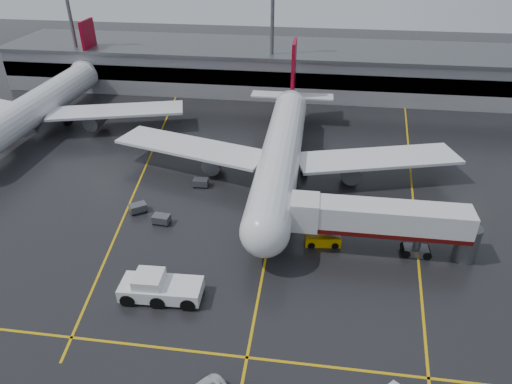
# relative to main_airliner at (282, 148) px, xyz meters

# --- Properties ---
(ground) EXTENTS (220.00, 220.00, 0.00)m
(ground) POSITION_rel_main_airliner_xyz_m (0.00, -9.70, -4.21)
(ground) COLOR black
(ground) RESTS_ON ground
(apron_line_centre) EXTENTS (0.25, 90.00, 0.02)m
(apron_line_centre) POSITION_rel_main_airliner_xyz_m (0.00, -9.70, -4.20)
(apron_line_centre) COLOR gold
(apron_line_centre) RESTS_ON ground
(apron_line_stop) EXTENTS (60.00, 0.25, 0.02)m
(apron_line_stop) POSITION_rel_main_airliner_xyz_m (0.00, -31.70, -4.20)
(apron_line_stop) COLOR gold
(apron_line_stop) RESTS_ON ground
(apron_line_left) EXTENTS (9.99, 69.35, 0.02)m
(apron_line_left) POSITION_rel_main_airliner_xyz_m (-20.00, 0.30, -4.20)
(apron_line_left) COLOR gold
(apron_line_left) RESTS_ON ground
(apron_line_right) EXTENTS (7.57, 69.64, 0.02)m
(apron_line_right) POSITION_rel_main_airliner_xyz_m (18.00, 0.30, -4.20)
(apron_line_right) COLOR gold
(apron_line_right) RESTS_ON ground
(terminal) EXTENTS (122.00, 19.00, 8.60)m
(terminal) POSITION_rel_main_airliner_xyz_m (0.00, 38.23, 0.11)
(terminal) COLOR gray
(terminal) RESTS_ON ground
(light_mast_left) EXTENTS (3.00, 1.20, 25.45)m
(light_mast_left) POSITION_rel_main_airliner_xyz_m (-45.00, 32.30, 10.27)
(light_mast_left) COLOR #595B60
(light_mast_left) RESTS_ON ground
(light_mast_mid) EXTENTS (3.00, 1.20, 25.45)m
(light_mast_mid) POSITION_rel_main_airliner_xyz_m (-5.00, 32.30, 10.27)
(light_mast_mid) COLOR #595B60
(light_mast_mid) RESTS_ON ground
(main_airliner) EXTENTS (48.80, 45.60, 14.10)m
(main_airliner) POSITION_rel_main_airliner_xyz_m (0.00, 0.00, 0.00)
(main_airliner) COLOR silver
(main_airliner) RESTS_ON ground
(second_airliner) EXTENTS (48.80, 45.60, 14.10)m
(second_airliner) POSITION_rel_main_airliner_xyz_m (-42.00, 12.00, 0.00)
(second_airliner) COLOR silver
(second_airliner) RESTS_ON ground
(jet_bridge) EXTENTS (19.90, 3.40, 6.05)m
(jet_bridge) POSITION_rel_main_airliner_xyz_m (11.87, -15.70, -0.28)
(jet_bridge) COLOR silver
(jet_bridge) RESTS_ON ground
(pushback_tractor) EXTENTS (7.87, 3.59, 2.77)m
(pushback_tractor) POSITION_rel_main_airliner_xyz_m (-9.40, -25.78, -3.11)
(pushback_tractor) COLOR white
(pushback_tractor) RESTS_ON ground
(belt_loader) EXTENTS (4.07, 2.21, 2.48)m
(belt_loader) POSITION_rel_main_airliner_xyz_m (6.01, -15.23, -3.60)
(belt_loader) COLOR #CD9500
(belt_loader) RESTS_ON ground
(baggage_cart_a) EXTENTS (2.10, 1.47, 1.12)m
(baggage_cart_a) POSITION_rel_main_airliner_xyz_m (-13.07, -13.83, -3.58)
(baggage_cart_a) COLOR #595B60
(baggage_cart_a) RESTS_ON ground
(baggage_cart_b) EXTENTS (2.38, 2.23, 1.12)m
(baggage_cart_b) POSITION_rel_main_airliner_xyz_m (-16.69, -11.86, -3.58)
(baggage_cart_b) COLOR #595B60
(baggage_cart_b) RESTS_ON ground
(baggage_cart_c) EXTENTS (2.06, 1.40, 1.12)m
(baggage_cart_c) POSITION_rel_main_airliner_xyz_m (-10.53, -4.67, -3.58)
(baggage_cart_c) COLOR #595B60
(baggage_cart_c) RESTS_ON ground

